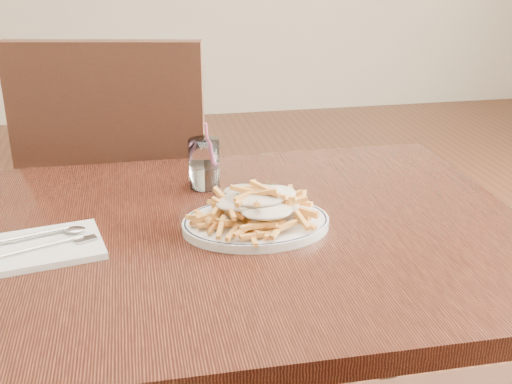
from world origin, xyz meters
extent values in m
cube|color=black|center=(0.00, 0.00, 0.73)|extent=(1.20, 0.80, 0.04)
cylinder|color=black|center=(0.55, 0.35, 0.35)|extent=(0.05, 0.05, 0.71)
cube|color=black|center=(-0.13, 0.71, 0.48)|extent=(0.55, 0.55, 0.04)
cube|color=black|center=(-0.17, 0.50, 0.76)|extent=(0.47, 0.14, 0.51)
cylinder|color=black|center=(0.11, 0.87, 0.23)|extent=(0.04, 0.04, 0.46)
cylinder|color=black|center=(-0.28, 0.95, 0.23)|extent=(0.04, 0.04, 0.46)
cylinder|color=black|center=(0.03, 0.47, 0.23)|extent=(0.04, 0.04, 0.46)
cylinder|color=black|center=(-0.36, 0.55, 0.23)|extent=(0.04, 0.04, 0.46)
torus|color=black|center=(0.10, -0.01, 0.76)|extent=(0.30, 0.30, 0.01)
ellipsoid|color=silver|center=(0.10, -0.01, 0.82)|extent=(0.17, 0.14, 0.03)
cube|color=silver|center=(-0.29, -0.03, 0.76)|extent=(0.25, 0.19, 0.01)
cylinder|color=white|center=(0.03, 0.21, 0.80)|extent=(0.06, 0.06, 0.10)
cylinder|color=white|center=(0.03, 0.21, 0.78)|extent=(0.06, 0.06, 0.05)
cylinder|color=#D75184|center=(0.04, 0.22, 0.82)|extent=(0.02, 0.03, 0.14)
camera|label=1|loc=(-0.11, -1.03, 1.25)|focal=45.00mm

